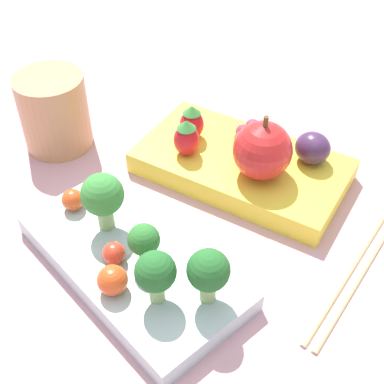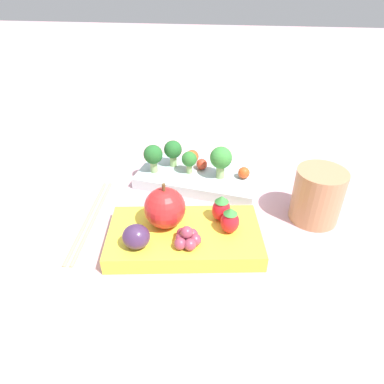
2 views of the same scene
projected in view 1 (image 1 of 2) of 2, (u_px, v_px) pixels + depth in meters
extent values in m
plane|color=#C6939E|center=(191.00, 219.00, 0.53)|extent=(4.00, 4.00, 0.00)
cube|color=silver|center=(130.00, 259.00, 0.48)|extent=(0.23, 0.14, 0.02)
cube|color=yellow|center=(244.00, 167.00, 0.57)|extent=(0.23, 0.15, 0.02)
cylinder|color=#93B770|center=(145.00, 255.00, 0.46)|extent=(0.01, 0.01, 0.02)
sphere|color=#2D702D|center=(144.00, 240.00, 0.45)|extent=(0.03, 0.03, 0.03)
cylinder|color=#93B770|center=(106.00, 217.00, 0.49)|extent=(0.01, 0.01, 0.02)
sphere|color=#388438|center=(102.00, 195.00, 0.47)|extent=(0.04, 0.04, 0.04)
cylinder|color=#93B770|center=(157.00, 291.00, 0.43)|extent=(0.01, 0.01, 0.02)
sphere|color=#236028|center=(155.00, 272.00, 0.42)|extent=(0.03, 0.03, 0.03)
cylinder|color=#93B770|center=(208.00, 290.00, 0.43)|extent=(0.01, 0.01, 0.02)
sphere|color=#236028|center=(208.00, 270.00, 0.41)|extent=(0.03, 0.03, 0.03)
sphere|color=red|center=(114.00, 253.00, 0.46)|extent=(0.02, 0.02, 0.02)
sphere|color=#DB4C1E|center=(73.00, 200.00, 0.51)|extent=(0.02, 0.02, 0.02)
sphere|color=#DB4C1E|center=(112.00, 280.00, 0.44)|extent=(0.03, 0.03, 0.03)
sphere|color=red|center=(262.00, 151.00, 0.53)|extent=(0.06, 0.06, 0.06)
cylinder|color=brown|center=(266.00, 123.00, 0.50)|extent=(0.00, 0.00, 0.01)
ellipsoid|color=red|center=(192.00, 124.00, 0.58)|extent=(0.03, 0.03, 0.03)
cone|color=#388438|center=(192.00, 110.00, 0.57)|extent=(0.02, 0.02, 0.01)
ellipsoid|color=red|center=(186.00, 140.00, 0.56)|extent=(0.03, 0.03, 0.04)
cone|color=#388438|center=(186.00, 125.00, 0.55)|extent=(0.02, 0.02, 0.01)
ellipsoid|color=#42284C|center=(313.00, 148.00, 0.55)|extent=(0.04, 0.03, 0.03)
sphere|color=#93384C|center=(243.00, 132.00, 0.59)|extent=(0.02, 0.02, 0.02)
sphere|color=#93384C|center=(242.00, 138.00, 0.58)|extent=(0.02, 0.02, 0.02)
sphere|color=#93384C|center=(251.00, 142.00, 0.57)|extent=(0.02, 0.02, 0.02)
sphere|color=#93384C|center=(261.00, 140.00, 0.57)|extent=(0.02, 0.02, 0.02)
sphere|color=#93384C|center=(261.00, 134.00, 0.58)|extent=(0.02, 0.02, 0.02)
sphere|color=#93384C|center=(253.00, 130.00, 0.59)|extent=(0.02, 0.02, 0.02)
sphere|color=#93384C|center=(253.00, 127.00, 0.57)|extent=(0.02, 0.02, 0.02)
cylinder|color=tan|center=(55.00, 111.00, 0.60)|extent=(0.08, 0.08, 0.09)
cylinder|color=tan|center=(355.00, 262.00, 0.49)|extent=(0.02, 0.21, 0.01)
cylinder|color=tan|center=(365.00, 267.00, 0.49)|extent=(0.02, 0.21, 0.01)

